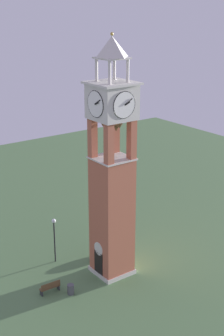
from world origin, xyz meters
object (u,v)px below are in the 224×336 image
clock_tower (112,181)px  lamp_post (54,232)px  park_bench (50,287)px  trash_bin (71,289)px

clock_tower → lamp_post: 7.34m
park_bench → clock_tower: bearing=86.3°
clock_tower → lamp_post: clock_tower is taller
clock_tower → lamp_post: bearing=-144.9°
park_bench → trash_bin: bearing=48.4°
lamp_post → trash_bin: bearing=-16.7°
park_bench → trash_bin: (1.05, 1.18, -0.08)m
park_bench → lamp_post: bearing=145.3°
lamp_post → park_bench: bearing=-34.7°
lamp_post → trash_bin: 5.62m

